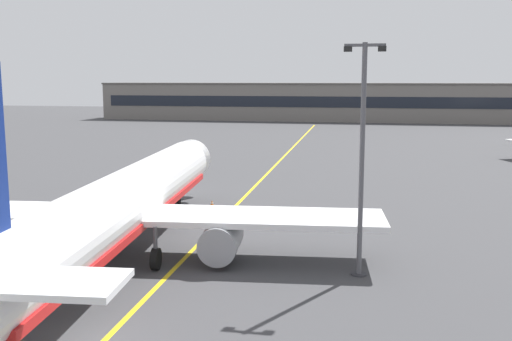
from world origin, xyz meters
name	(u,v)px	position (x,y,z in m)	size (l,w,h in m)	color
taxiway_centreline	(241,200)	(0.00, 30.00, 0.00)	(0.30, 180.00, 0.01)	yellow
airliner_foreground	(121,206)	(-3.26, 11.18, 3.37)	(32.32, 41.52, 11.65)	white
apron_lamp_post	(362,157)	(11.13, 10.99, 6.78)	(2.24, 0.90, 12.95)	#515156
safety_cone_by_nose_gear	(212,204)	(-1.92, 26.82, 0.26)	(0.44, 0.44, 0.55)	orange
terminal_building	(319,102)	(-2.69, 135.72, 5.00)	(118.48, 12.40, 9.98)	slate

